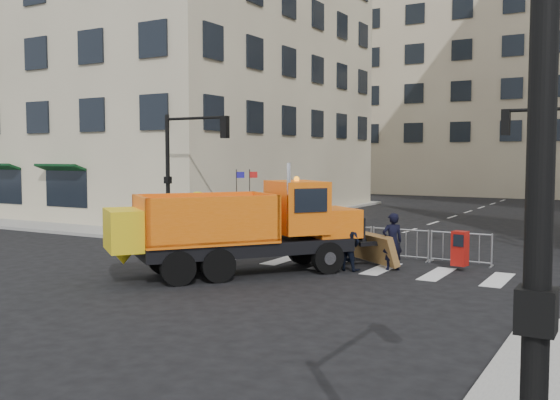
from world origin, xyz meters
The scene contains 13 objects.
ground centered at (0.00, 0.00, 0.00)m, with size 120.00×120.00×0.00m, color black.
sidewalk_back centered at (0.00, 8.50, 0.07)m, with size 64.00×5.00×0.15m, color gray.
building_left centered at (-20.00, 20.00, 13.00)m, with size 24.00×22.00×26.00m, color tan.
building_far centered at (0.00, 52.00, 12.00)m, with size 30.00×18.00×24.00m, color tan.
traffic_light_left centered at (-8.00, 7.50, 2.70)m, with size 0.18×0.18×5.40m, color black.
traffic_light_near centered at (9.00, -9.00, 2.70)m, with size 0.18×0.18×5.40m, color black.
crowd_barriers centered at (-0.75, 7.60, 0.55)m, with size 12.60×0.60×1.10m, color #9EA0A5, non-canonical shape.
plow_truck centered at (-0.96, 2.45, 1.52)m, with size 7.22×8.42×3.42m.
cop_a centered at (2.86, 5.48, 0.91)m, with size 0.67×0.44×1.83m, color black.
cop_b centered at (1.67, 4.73, 0.85)m, with size 0.82×0.64×1.69m, color black.
cop_c centered at (1.02, 6.12, 0.92)m, with size 1.08×0.45×1.85m, color black.
worker centered at (-5.96, 6.94, 1.17)m, with size 1.31×0.75×2.03m, color #D9EE1C.
newspaper_box centered at (4.74, 6.50, 0.70)m, with size 0.45×0.40×1.10m, color #98100B.
Camera 1 is at (9.55, -13.34, 3.61)m, focal length 40.00 mm.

